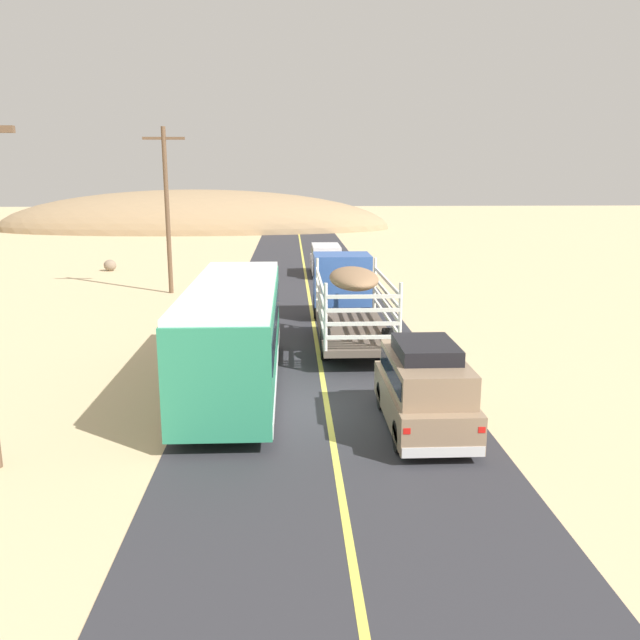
{
  "coord_description": "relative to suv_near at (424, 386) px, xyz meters",
  "views": [
    {
      "loc": [
        -0.99,
        -16.98,
        6.34
      ],
      "look_at": [
        0.0,
        4.44,
        1.54
      ],
      "focal_mm": 36.42,
      "sensor_mm": 36.0,
      "label": 1
    }
  ],
  "objects": [
    {
      "name": "power_pole_mid",
      "position": [
        -9.9,
        20.14,
        3.56
      ],
      "size": [
        2.2,
        0.24,
        8.82
      ],
      "color": "brown",
      "rests_on": "ground"
    },
    {
      "name": "road_surface",
      "position": [
        -2.35,
        1.58,
        -1.14
      ],
      "size": [
        8.0,
        120.0,
        0.02
      ],
      "primitive_type": "cube",
      "color": "#2D2D33",
      "rests_on": "ground"
    },
    {
      "name": "bus",
      "position": [
        -5.03,
        3.49,
        0.6
      ],
      "size": [
        2.54,
        10.0,
        3.21
      ],
      "color": "#2D8C66",
      "rests_on": "road_surface"
    },
    {
      "name": "distant_hill",
      "position": [
        -14.64,
        63.35,
        -1.15
      ],
      "size": [
        46.49,
        18.51,
        9.36
      ],
      "primitive_type": "ellipsoid",
      "color": "#997C5A",
      "rests_on": "ground"
    },
    {
      "name": "boulder_mid_field",
      "position": [
        -15.52,
        28.77,
        -0.77
      ],
      "size": [
        0.83,
        0.73,
        0.77
      ],
      "primitive_type": "ellipsoid",
      "color": "#84705B",
      "rests_on": "ground"
    },
    {
      "name": "ground_plane",
      "position": [
        -2.35,
        1.58,
        -1.15
      ],
      "size": [
        240.0,
        240.0,
        0.0
      ],
      "primitive_type": "plane",
      "color": "#CCB284"
    },
    {
      "name": "suv_near",
      "position": [
        0.0,
        0.0,
        0.0
      ],
      "size": [
        1.9,
        4.62,
        2.29
      ],
      "color": "#8C7259",
      "rests_on": "road_surface"
    },
    {
      "name": "car_far",
      "position": [
        -1.03,
        26.28,
        -0.06
      ],
      "size": [
        1.9,
        4.62,
        1.93
      ],
      "color": "silver",
      "rests_on": "road_surface"
    },
    {
      "name": "livestock_truck",
      "position": [
        -1.05,
        11.02,
        0.64
      ],
      "size": [
        2.53,
        9.7,
        3.02
      ],
      "color": "#3359A5",
      "rests_on": "road_surface"
    },
    {
      "name": "road_centre_line",
      "position": [
        -2.35,
        1.58,
        -1.13
      ],
      "size": [
        0.16,
        117.6,
        0.0
      ],
      "primitive_type": "cube",
      "color": "#D8CC4C",
      "rests_on": "road_surface"
    }
  ]
}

